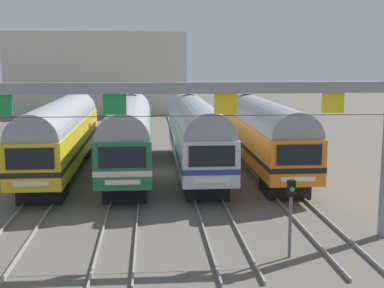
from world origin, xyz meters
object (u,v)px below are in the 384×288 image
catenary_gantry (171,116)px  yard_signal_mast (291,203)px  commuter_train_orange (261,131)px  commuter_train_green (129,132)px  commuter_train_yellow (61,133)px  commuter_train_silver (196,131)px

catenary_gantry → yard_signal_mast: size_ratio=6.07×
commuter_train_orange → commuter_train_green: bearing=180.0°
yard_signal_mast → commuter_train_yellow: bearing=124.9°
commuter_train_green → commuter_train_silver: 4.34m
commuter_train_yellow → commuter_train_green: 4.34m
commuter_train_green → commuter_train_orange: (8.68, 0.00, 0.00)m
commuter_train_yellow → commuter_train_orange: size_ratio=1.00×
commuter_train_orange → yard_signal_mast: commuter_train_orange is taller
catenary_gantry → commuter_train_silver: bearing=80.9°
commuter_train_silver → commuter_train_green: bearing=180.0°
commuter_train_silver → catenary_gantry: catenary_gantry is taller
commuter_train_yellow → commuter_train_orange: (13.02, 0.00, 0.00)m
commuter_train_green → commuter_train_orange: same height
commuter_train_green → commuter_train_yellow: bearing=-179.9°
commuter_train_yellow → commuter_train_green: size_ratio=1.00×
yard_signal_mast → commuter_train_green: bearing=112.7°
catenary_gantry → yard_signal_mast: bearing=-25.6°
commuter_train_yellow → yard_signal_mast: (10.85, -15.57, -0.59)m
commuter_train_yellow → yard_signal_mast: size_ratio=6.00×
commuter_train_silver → yard_signal_mast: commuter_train_silver is taller
commuter_train_green → commuter_train_silver: same height
commuter_train_silver → catenary_gantry: (-2.17, -13.50, 2.45)m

